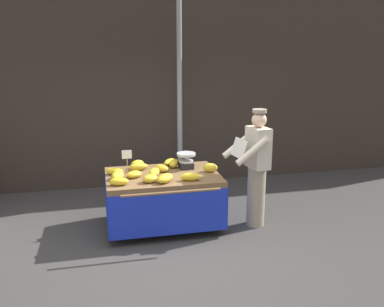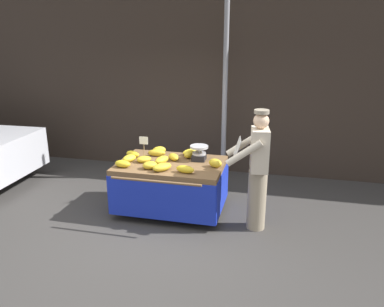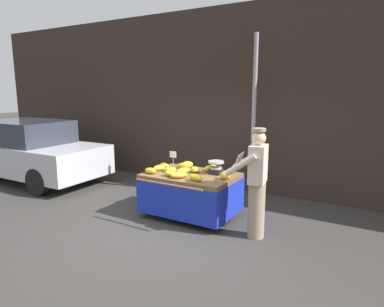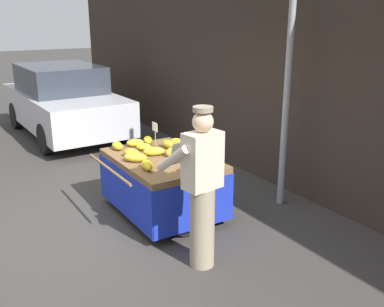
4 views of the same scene
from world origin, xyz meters
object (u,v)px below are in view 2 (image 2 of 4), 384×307
at_px(price_sign, 144,142).
at_px(banana_bunch_11, 157,153).
at_px(banana_bunch_12, 162,160).
at_px(banana_bunch_3, 150,165).
at_px(banana_bunch_10, 174,157).
at_px(weighing_scale, 199,153).
at_px(banana_bunch_5, 133,154).
at_px(banana_bunch_6, 185,169).
at_px(banana_bunch_13, 162,167).
at_px(banana_bunch_1, 215,163).
at_px(banana_bunch_2, 190,152).
at_px(banana_bunch_9, 123,164).
at_px(banana_bunch_8, 129,158).
at_px(banana_bunch_0, 144,159).
at_px(banana_bunch_7, 159,150).
at_px(street_pole, 225,90).
at_px(banana_bunch_4, 190,154).
at_px(vendor_person, 257,170).
at_px(banana_cart, 171,176).

bearing_deg(price_sign, banana_bunch_11, 34.77).
bearing_deg(banana_bunch_12, banana_bunch_3, -109.01).
bearing_deg(banana_bunch_10, weighing_scale, 12.59).
relative_size(banana_bunch_5, banana_bunch_6, 0.92).
xyz_separation_m(price_sign, banana_bunch_13, (0.46, -0.52, -0.19)).
bearing_deg(banana_bunch_1, weighing_scale, 139.12).
bearing_deg(banana_bunch_2, banana_bunch_9, -135.06).
height_order(price_sign, banana_bunch_3, price_sign).
bearing_deg(banana_bunch_8, banana_bunch_5, 98.19).
bearing_deg(banana_bunch_2, banana_bunch_10, -118.99).
bearing_deg(weighing_scale, banana_bunch_8, -163.32).
height_order(banana_bunch_0, banana_bunch_7, banana_bunch_7).
bearing_deg(banana_bunch_6, street_pole, 82.88).
distance_m(price_sign, banana_bunch_6, 0.98).
distance_m(price_sign, banana_bunch_5, 0.27).
height_order(banana_bunch_5, banana_bunch_13, banana_bunch_13).
bearing_deg(banana_bunch_9, banana_bunch_13, -0.96).
height_order(banana_bunch_1, banana_bunch_11, banana_bunch_1).
bearing_deg(banana_bunch_7, banana_bunch_0, -100.95).
bearing_deg(banana_bunch_9, price_sign, 73.82).
distance_m(banana_bunch_6, banana_bunch_7, 1.01).
distance_m(banana_bunch_3, banana_bunch_13, 0.20).
bearing_deg(banana_bunch_7, banana_bunch_4, -10.46).
relative_size(weighing_scale, banana_bunch_8, 1.18).
distance_m(banana_bunch_8, banana_bunch_12, 0.51).
bearing_deg(vendor_person, banana_bunch_11, 162.27).
distance_m(banana_cart, banana_bunch_12, 0.30).
bearing_deg(banana_bunch_13, banana_bunch_10, 86.96).
relative_size(banana_bunch_1, banana_bunch_10, 0.89).
relative_size(price_sign, banana_bunch_11, 1.21).
relative_size(banana_bunch_6, vendor_person, 0.16).
bearing_deg(banana_bunch_6, banana_bunch_8, 163.28).
xyz_separation_m(banana_bunch_3, banana_bunch_12, (0.09, 0.27, -0.00)).
bearing_deg(banana_bunch_13, banana_bunch_11, 114.76).
bearing_deg(banana_bunch_8, banana_bunch_1, 1.99).
xyz_separation_m(banana_bunch_0, banana_bunch_2, (0.59, 0.52, 0.00)).
bearing_deg(banana_bunch_3, banana_bunch_13, -10.94).
height_order(price_sign, banana_bunch_12, price_sign).
relative_size(banana_bunch_4, banana_bunch_9, 0.94).
xyz_separation_m(banana_bunch_4, banana_bunch_6, (0.10, -0.68, -0.01)).
distance_m(banana_bunch_0, banana_bunch_7, 0.48).
bearing_deg(banana_bunch_5, banana_cart, -10.97).
bearing_deg(banana_bunch_12, banana_cart, 22.10).
height_order(banana_bunch_2, banana_bunch_7, banana_bunch_7).
xyz_separation_m(street_pole, weighing_scale, (-0.17, -1.35, -0.78)).
distance_m(banana_bunch_1, banana_bunch_8, 1.33).
bearing_deg(banana_bunch_4, price_sign, -167.63).
bearing_deg(banana_bunch_9, banana_bunch_0, 52.53).
xyz_separation_m(banana_bunch_2, banana_bunch_12, (-0.31, -0.51, 0.01)).
bearing_deg(banana_bunch_6, banana_bunch_2, 99.36).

